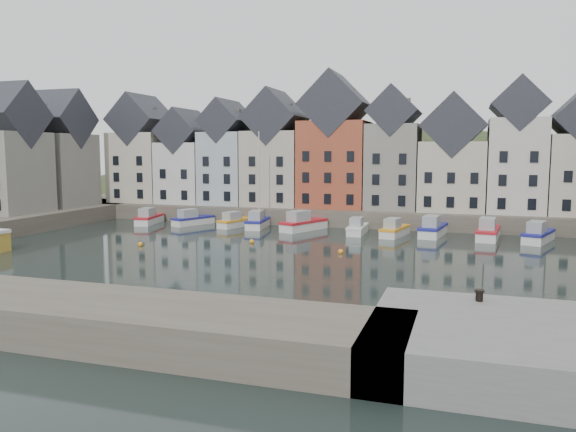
% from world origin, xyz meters
% --- Properties ---
extents(ground, '(260.00, 260.00, 0.00)m').
position_xyz_m(ground, '(0.00, 0.00, 0.00)').
color(ground, black).
rests_on(ground, ground).
extents(far_quay, '(90.00, 16.00, 2.00)m').
position_xyz_m(far_quay, '(0.00, 30.00, 1.00)').
color(far_quay, '#534A3F').
rests_on(far_quay, ground).
extents(hillside, '(153.60, 70.40, 64.00)m').
position_xyz_m(hillside, '(0.02, 56.00, -17.96)').
color(hillside, '#242E17').
rests_on(hillside, ground).
extents(far_terrace, '(72.37, 8.16, 17.78)m').
position_xyz_m(far_terrace, '(3.21, 28.00, 8.88)').
color(far_terrace, beige).
rests_on(far_terrace, far_quay).
extents(left_terrace, '(7.65, 17.00, 15.69)m').
position_xyz_m(left_terrace, '(-36.00, 13.50, 8.88)').
color(left_terrace, gray).
rests_on(left_terrace, left_quay).
extents(mooring_buoys, '(20.50, 5.50, 0.50)m').
position_xyz_m(mooring_buoys, '(-4.00, 5.33, 0.15)').
color(mooring_buoys, orange).
rests_on(mooring_buoys, ground).
extents(boat_a, '(3.02, 6.41, 2.37)m').
position_xyz_m(boat_a, '(-22.42, 18.31, 0.71)').
color(boat_a, silver).
rests_on(boat_a, ground).
extents(boat_b, '(3.97, 6.18, 2.27)m').
position_xyz_m(boat_b, '(-16.62, 19.16, 0.68)').
color(boat_b, silver).
rests_on(boat_b, ground).
extents(boat_c, '(3.25, 5.92, 2.17)m').
position_xyz_m(boat_c, '(-10.52, 18.95, 0.65)').
color(boat_c, silver).
rests_on(boat_c, ground).
extents(boat_d, '(2.77, 6.51, 12.05)m').
position_xyz_m(boat_d, '(-7.55, 19.04, 0.78)').
color(boat_d, silver).
rests_on(boat_d, ground).
extents(boat_e, '(4.63, 7.23, 2.66)m').
position_xyz_m(boat_e, '(-1.60, 18.49, 0.79)').
color(boat_e, silver).
rests_on(boat_e, ground).
extents(boat_f, '(1.86, 5.68, 2.17)m').
position_xyz_m(boat_f, '(5.15, 17.66, 0.65)').
color(boat_f, silver).
rests_on(boat_f, ground).
extents(boat_g, '(2.90, 6.21, 2.29)m').
position_xyz_m(boat_g, '(9.40, 17.16, 0.68)').
color(boat_g, silver).
rests_on(boat_g, ground).
extents(boat_h, '(2.99, 7.02, 2.61)m').
position_xyz_m(boat_h, '(13.45, 18.63, 0.78)').
color(boat_h, silver).
rests_on(boat_h, ground).
extents(boat_i, '(2.82, 7.02, 2.62)m').
position_xyz_m(boat_i, '(19.23, 18.15, 0.78)').
color(boat_i, silver).
rests_on(boat_i, ground).
extents(boat_j, '(3.99, 6.79, 2.49)m').
position_xyz_m(boat_j, '(24.12, 17.57, 0.74)').
color(boat_j, silver).
rests_on(boat_j, ground).
extents(mooring_bollard, '(0.48, 0.48, 0.56)m').
position_xyz_m(mooring_bollard, '(17.73, -16.50, 2.31)').
color(mooring_bollard, black).
rests_on(mooring_bollard, near_quay).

